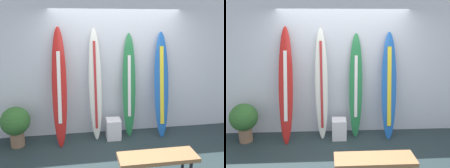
{
  "view_description": "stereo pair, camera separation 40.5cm",
  "coord_description": "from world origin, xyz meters",
  "views": [
    {
      "loc": [
        -0.73,
        -3.19,
        2.24
      ],
      "look_at": [
        -0.11,
        0.95,
        1.11
      ],
      "focal_mm": 36.25,
      "sensor_mm": 36.0,
      "label": 1
    },
    {
      "loc": [
        -0.32,
        -3.23,
        2.24
      ],
      "look_at": [
        -0.11,
        0.95,
        1.11
      ],
      "focal_mm": 36.25,
      "sensor_mm": 36.0,
      "label": 2
    }
  ],
  "objects": [
    {
      "name": "ground",
      "position": [
        0.0,
        0.0,
        -0.02
      ],
      "size": [
        8.0,
        8.0,
        0.04
      ],
      "primitive_type": "cube",
      "color": "#212F31"
    },
    {
      "name": "wall_back",
      "position": [
        0.0,
        1.3,
        1.4
      ],
      "size": [
        7.2,
        0.2,
        2.8
      ],
      "primitive_type": "cube",
      "color": "silver",
      "rests_on": "ground"
    },
    {
      "name": "surfboard_crimson",
      "position": [
        -1.1,
        0.9,
        1.1
      ],
      "size": [
        0.29,
        0.56,
        2.19
      ],
      "color": "#B01B19",
      "rests_on": "ground"
    },
    {
      "name": "surfboard_ivory",
      "position": [
        -0.43,
        0.99,
        1.06
      ],
      "size": [
        0.26,
        0.34,
        2.16
      ],
      "color": "silver",
      "rests_on": "ground"
    },
    {
      "name": "surfboard_emerald",
      "position": [
        0.24,
        1.03,
        1.03
      ],
      "size": [
        0.27,
        0.32,
        2.06
      ],
      "color": "#23733E",
      "rests_on": "ground"
    },
    {
      "name": "surfboard_cobalt",
      "position": [
        0.88,
        0.95,
        1.03
      ],
      "size": [
        0.29,
        0.43,
        2.09
      ],
      "color": "#1E59B2",
      "rests_on": "ground"
    },
    {
      "name": "display_block_left",
      "position": [
        -0.09,
        0.88,
        0.2
      ],
      "size": [
        0.28,
        0.28,
        0.4
      ],
      "color": "white",
      "rests_on": "ground"
    },
    {
      "name": "potted_plant",
      "position": [
        -1.92,
        0.85,
        0.46
      ],
      "size": [
        0.52,
        0.52,
        0.77
      ],
      "color": "#87644A",
      "rests_on": "ground"
    },
    {
      "name": "bench",
      "position": [
        0.32,
        -0.5,
        0.39
      ],
      "size": [
        1.13,
        0.35,
        0.44
      ],
      "color": "olive",
      "rests_on": "ground"
    }
  ]
}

